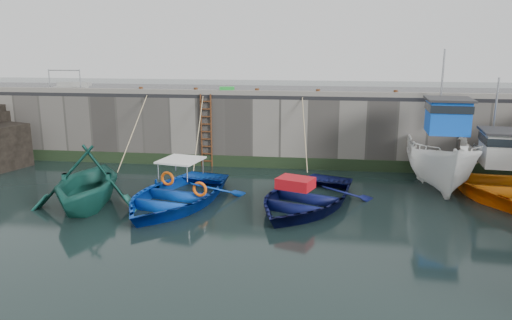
# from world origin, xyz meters

# --- Properties ---
(ground) EXTENTS (120.00, 120.00, 0.00)m
(ground) POSITION_xyz_m (0.00, 0.00, 0.00)
(ground) COLOR black
(ground) RESTS_ON ground
(quay_back) EXTENTS (30.00, 5.00, 3.00)m
(quay_back) POSITION_xyz_m (0.00, 12.50, 1.50)
(quay_back) COLOR slate
(quay_back) RESTS_ON ground
(road_back) EXTENTS (30.00, 5.00, 0.16)m
(road_back) POSITION_xyz_m (0.00, 12.50, 3.08)
(road_back) COLOR black
(road_back) RESTS_ON quay_back
(kerb_back) EXTENTS (30.00, 0.30, 0.20)m
(kerb_back) POSITION_xyz_m (0.00, 10.15, 3.26)
(kerb_back) COLOR slate
(kerb_back) RESTS_ON road_back
(algae_back) EXTENTS (30.00, 0.08, 0.50)m
(algae_back) POSITION_xyz_m (0.00, 9.96, 0.25)
(algae_back) COLOR black
(algae_back) RESTS_ON ground
(ladder) EXTENTS (0.51, 0.08, 3.20)m
(ladder) POSITION_xyz_m (-2.00, 9.91, 1.59)
(ladder) COLOR #3F1E0F
(ladder) RESTS_ON ground
(boat_near_white) EXTENTS (4.50, 5.01, 2.35)m
(boat_near_white) POSITION_xyz_m (-4.72, 4.04, 0.00)
(boat_near_white) COLOR #175348
(boat_near_white) RESTS_ON ground
(boat_near_white_rope) EXTENTS (0.04, 4.33, 3.10)m
(boat_near_white_rope) POSITION_xyz_m (-4.72, 8.27, 0.00)
(boat_near_white_rope) COLOR tan
(boat_near_white_rope) RESTS_ON ground
(boat_near_blue) EXTENTS (5.03, 6.23, 1.14)m
(boat_near_blue) POSITION_xyz_m (-1.88, 4.65, 0.00)
(boat_near_blue) COLOR #0B3DB0
(boat_near_blue) RESTS_ON ground
(boat_near_blue_rope) EXTENTS (0.04, 3.86, 3.10)m
(boat_near_blue_rope) POSITION_xyz_m (-1.88, 8.57, 0.00)
(boat_near_blue_rope) COLOR tan
(boat_near_blue_rope) RESTS_ON ground
(boat_near_navy) EXTENTS (5.54, 6.45, 1.13)m
(boat_near_navy) POSITION_xyz_m (2.52, 5.01, 0.00)
(boat_near_navy) COLOR #0A0F42
(boat_near_navy) RESTS_ON ground
(boat_near_navy_rope) EXTENTS (0.04, 3.60, 3.10)m
(boat_near_navy_rope) POSITION_xyz_m (2.52, 8.76, 0.00)
(boat_near_navy_rope) COLOR tan
(boat_near_navy_rope) RESTS_ON ground
(boat_far_white) EXTENTS (2.79, 6.54, 5.48)m
(boat_far_white) POSITION_xyz_m (7.59, 8.33, 1.05)
(boat_far_white) COLOR white
(boat_far_white) RESTS_ON ground
(boat_far_orange) EXTENTS (5.57, 7.34, 4.43)m
(boat_far_orange) POSITION_xyz_m (9.50, 7.82, 0.46)
(boat_far_orange) COLOR orange
(boat_far_orange) RESTS_ON ground
(fish_crate) EXTENTS (0.70, 0.49, 0.33)m
(fish_crate) POSITION_xyz_m (-1.12, 10.30, 3.33)
(fish_crate) COLOR green
(fish_crate) RESTS_ON road_back
(railing) EXTENTS (1.60, 1.05, 1.00)m
(railing) POSITION_xyz_m (-8.75, 11.25, 3.36)
(railing) COLOR #A5A8AD
(railing) RESTS_ON road_back
(bollard_a) EXTENTS (0.18, 0.18, 0.28)m
(bollard_a) POSITION_xyz_m (-5.00, 10.25, 3.30)
(bollard_a) COLOR #3F1E0F
(bollard_a) RESTS_ON road_back
(bollard_b) EXTENTS (0.18, 0.18, 0.28)m
(bollard_b) POSITION_xyz_m (-2.50, 10.25, 3.30)
(bollard_b) COLOR #3F1E0F
(bollard_b) RESTS_ON road_back
(bollard_c) EXTENTS (0.18, 0.18, 0.28)m
(bollard_c) POSITION_xyz_m (0.20, 10.25, 3.30)
(bollard_c) COLOR #3F1E0F
(bollard_c) RESTS_ON road_back
(bollard_d) EXTENTS (0.18, 0.18, 0.28)m
(bollard_d) POSITION_xyz_m (2.80, 10.25, 3.30)
(bollard_d) COLOR #3F1E0F
(bollard_d) RESTS_ON road_back
(bollard_e) EXTENTS (0.18, 0.18, 0.28)m
(bollard_e) POSITION_xyz_m (6.00, 10.25, 3.30)
(bollard_e) COLOR #3F1E0F
(bollard_e) RESTS_ON road_back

